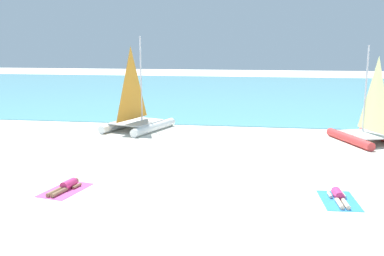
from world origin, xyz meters
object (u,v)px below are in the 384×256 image
towel_left (65,190)px  sunbather_left (66,186)px  sailboat_red (369,128)px  sunbather_right (339,196)px  sailboat_white (137,116)px  towel_right (339,201)px

towel_left → sunbather_left: bearing=78.7°
sailboat_red → sunbather_right: bearing=-129.3°
sunbather_left → sunbather_right: (9.11, 0.41, 0.00)m
sailboat_white → sailboat_red: sailboat_white is taller
sunbather_left → towel_left: bearing=-90.0°
sailboat_red → sunbather_left: bearing=-163.6°
sailboat_red → sunbather_left: (-11.94, -9.36, -0.60)m
sailboat_white → sunbather_left: 10.74m
sailboat_white → sailboat_red: bearing=11.9°
towel_left → towel_right: size_ratio=1.00×
sailboat_white → sailboat_red: 12.58m
towel_right → sailboat_red: bearing=72.6°
towel_left → sunbather_right: (9.12, 0.48, 0.13)m
towel_right → towel_left: bearing=-177.4°
towel_left → sunbather_left: sunbather_left is taller
towel_left → sunbather_left: 0.14m
sailboat_white → towel_right: sailboat_white is taller
sailboat_white → towel_left: (0.56, -10.77, -0.79)m
towel_left → towel_right: 9.14m
sailboat_white → towel_left: sailboat_white is taller
towel_left → sailboat_red: bearing=38.3°
sailboat_red → sailboat_white: bearing=152.1°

